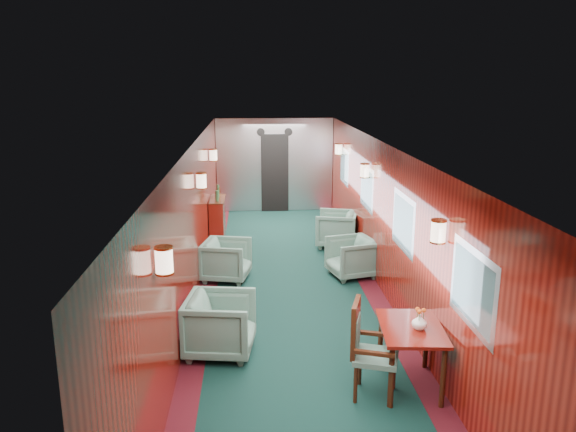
% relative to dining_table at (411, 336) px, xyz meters
% --- Properties ---
extents(room, '(12.00, 12.10, 2.40)m').
position_rel_dining_table_xyz_m(room, '(-1.14, 2.77, 1.02)').
color(room, black).
rests_on(room, ground).
extents(bulkhead, '(2.98, 0.17, 2.39)m').
position_rel_dining_table_xyz_m(bulkhead, '(-1.14, 8.68, 0.57)').
color(bulkhead, silver).
rests_on(bulkhead, ground).
extents(windows_right, '(0.02, 8.60, 0.80)m').
position_rel_dining_table_xyz_m(windows_right, '(0.34, 3.02, 0.84)').
color(windows_right, '#B9BBC1').
rests_on(windows_right, ground).
extents(wall_sconces, '(2.97, 7.97, 0.25)m').
position_rel_dining_table_xyz_m(wall_sconces, '(-1.14, 3.34, 1.18)').
color(wall_sconces, beige).
rests_on(wall_sconces, ground).
extents(dining_table, '(0.77, 1.03, 0.73)m').
position_rel_dining_table_xyz_m(dining_table, '(0.00, 0.00, 0.00)').
color(dining_table, maroon).
rests_on(dining_table, ground).
extents(side_chair, '(0.60, 0.62, 1.09)m').
position_rel_dining_table_xyz_m(side_chair, '(-0.52, -0.14, -0.02)').
color(side_chair, '#1F4A43').
rests_on(side_chair, ground).
extents(credenza, '(0.32, 1.00, 1.18)m').
position_rel_dining_table_xyz_m(credenza, '(-2.48, 6.09, -0.15)').
color(credenza, maroon).
rests_on(credenza, ground).
extents(flower_vase, '(0.22, 0.22, 0.18)m').
position_rel_dining_table_xyz_m(flower_vase, '(0.06, -0.07, 0.20)').
color(flower_vase, white).
rests_on(flower_vase, dining_table).
extents(armchair_left_near, '(0.94, 0.92, 0.76)m').
position_rel_dining_table_xyz_m(armchair_left_near, '(-2.16, 0.94, -0.23)').
color(armchair_left_near, '#1F4A43').
rests_on(armchair_left_near, ground).
extents(armchair_left_far, '(0.91, 0.89, 0.70)m').
position_rel_dining_table_xyz_m(armchair_left_far, '(-2.19, 3.59, -0.26)').
color(armchair_left_far, '#1F4A43').
rests_on(armchair_left_far, ground).
extents(armchair_right_near, '(0.92, 0.90, 0.69)m').
position_rel_dining_table_xyz_m(armchair_right_near, '(-0.02, 3.61, -0.27)').
color(armchair_right_near, '#1F4A43').
rests_on(armchair_right_near, ground).
extents(armchair_right_far, '(0.98, 0.96, 0.74)m').
position_rel_dining_table_xyz_m(armchair_right_far, '(-0.02, 5.40, -0.24)').
color(armchair_right_far, '#1F4A43').
rests_on(armchair_right_far, ground).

